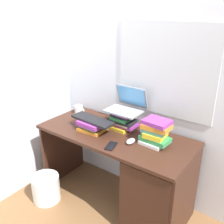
# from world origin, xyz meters

# --- Properties ---
(ground_plane) EXTENTS (6.00, 6.00, 0.00)m
(ground_plane) POSITION_xyz_m (0.00, 0.00, 0.00)
(ground_plane) COLOR brown
(wall_back) EXTENTS (6.00, 0.06, 2.60)m
(wall_back) POSITION_xyz_m (0.00, 0.35, 1.30)
(wall_back) COLOR silver
(wall_back) RESTS_ON ground
(wall_left) EXTENTS (0.05, 6.00, 2.60)m
(wall_left) POSITION_xyz_m (-0.92, 0.00, 1.30)
(wall_left) COLOR silver
(wall_left) RESTS_ON ground
(desk) EXTENTS (1.41, 0.62, 0.74)m
(desk) POSITION_xyz_m (0.36, -0.02, 0.41)
(desk) COLOR #381E14
(desk) RESTS_ON ground
(book_stack_tall) EXTENTS (0.25, 0.20, 0.16)m
(book_stack_tall) POSITION_xyz_m (0.00, 0.13, 0.82)
(book_stack_tall) COLOR yellow
(book_stack_tall) RESTS_ON desk
(book_stack_keyboard_riser) EXTENTS (0.24, 0.19, 0.09)m
(book_stack_keyboard_riser) POSITION_xyz_m (-0.21, -0.07, 0.79)
(book_stack_keyboard_riser) COLOR orange
(book_stack_keyboard_riser) RESTS_ON desk
(book_stack_side) EXTENTS (0.25, 0.20, 0.21)m
(book_stack_side) POSITION_xyz_m (0.37, 0.05, 0.85)
(book_stack_side) COLOR white
(book_stack_side) RESTS_ON desk
(laptop) EXTENTS (0.32, 0.28, 0.21)m
(laptop) POSITION_xyz_m (0.00, 0.19, 0.96)
(laptop) COLOR gray
(laptop) RESTS_ON book_stack_tall
(keyboard) EXTENTS (0.43, 0.17, 0.02)m
(keyboard) POSITION_xyz_m (-0.20, -0.07, 0.85)
(keyboard) COLOR black
(keyboard) RESTS_ON book_stack_keyboard_riser
(computer_mouse) EXTENTS (0.06, 0.10, 0.04)m
(computer_mouse) POSITION_xyz_m (0.21, -0.07, 0.76)
(computer_mouse) COLOR #A5A8AD
(computer_mouse) RESTS_ON desk
(mug) EXTENTS (0.12, 0.09, 0.09)m
(mug) POSITION_xyz_m (-0.57, 0.14, 0.79)
(mug) COLOR white
(mug) RESTS_ON desk
(cell_phone) EXTENTS (0.10, 0.15, 0.01)m
(cell_phone) POSITION_xyz_m (0.11, -0.21, 0.75)
(cell_phone) COLOR black
(cell_phone) RESTS_ON desk
(wastebasket) EXTENTS (0.27, 0.27, 0.27)m
(wastebasket) POSITION_xyz_m (-0.55, -0.40, 0.13)
(wastebasket) COLOR silver
(wastebasket) RESTS_ON ground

